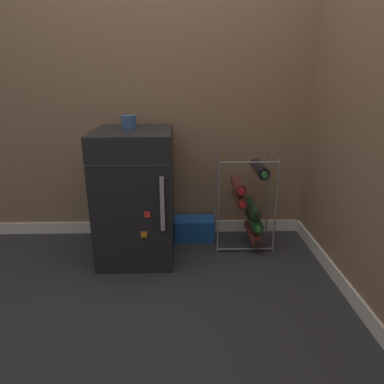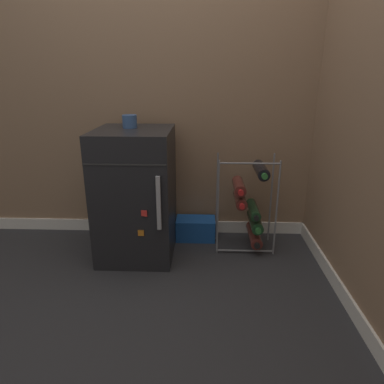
% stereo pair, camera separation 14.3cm
% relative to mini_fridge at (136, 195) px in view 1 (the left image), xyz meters
% --- Properties ---
extents(ground_plane, '(14.00, 14.00, 0.00)m').
position_rel_mini_fridge_xyz_m(ground_plane, '(0.34, -0.26, -0.42)').
color(ground_plane, '#28282B').
extents(wall_back, '(6.74, 0.07, 2.50)m').
position_rel_mini_fridge_xyz_m(wall_back, '(0.34, 0.36, 0.82)').
color(wall_back, '#84664C').
rests_on(wall_back, ground_plane).
extents(mini_fridge, '(0.48, 0.56, 0.84)m').
position_rel_mini_fridge_xyz_m(mini_fridge, '(0.00, 0.00, 0.00)').
color(mini_fridge, black).
rests_on(mini_fridge, ground_plane).
extents(wine_rack, '(0.40, 0.33, 0.66)m').
position_rel_mini_fridge_xyz_m(wine_rack, '(0.77, 0.09, -0.11)').
color(wine_rack, slate).
rests_on(wine_rack, ground_plane).
extents(soda_box, '(0.29, 0.17, 0.16)m').
position_rel_mini_fridge_xyz_m(soda_box, '(0.39, 0.21, -0.34)').
color(soda_box, '#194C9E').
rests_on(soda_box, ground_plane).
extents(fridge_top_cup, '(0.09, 0.09, 0.08)m').
position_rel_mini_fridge_xyz_m(fridge_top_cup, '(-0.03, 0.06, 0.46)').
color(fridge_top_cup, '#335184').
rests_on(fridge_top_cup, mini_fridge).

